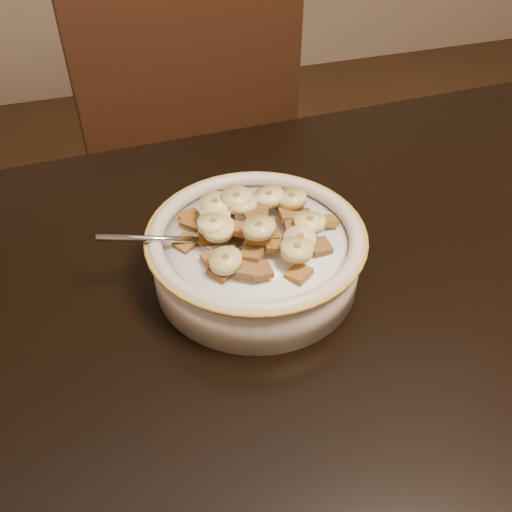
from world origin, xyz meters
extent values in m
cube|color=black|center=(-0.19, 0.56, 0.52)|extent=(0.51, 0.51, 1.03)
cylinder|color=beige|center=(-0.25, 0.13, 0.78)|extent=(0.21, 0.21, 0.05)
cylinder|color=white|center=(-0.25, 0.13, 0.80)|extent=(0.18, 0.18, 0.00)
ellipsoid|color=#AEB1C4|center=(-0.29, 0.14, 0.81)|extent=(0.06, 0.05, 0.01)
cube|color=#643610|center=(-0.27, 0.19, 0.81)|extent=(0.02, 0.02, 0.01)
cube|color=brown|center=(-0.30, 0.09, 0.81)|extent=(0.03, 0.03, 0.01)
cube|color=brown|center=(-0.25, 0.15, 0.82)|extent=(0.03, 0.03, 0.01)
cube|color=#975728|center=(-0.30, 0.11, 0.81)|extent=(0.02, 0.02, 0.01)
cube|color=brown|center=(-0.28, 0.08, 0.81)|extent=(0.03, 0.03, 0.01)
cube|color=brown|center=(-0.21, 0.14, 0.82)|extent=(0.02, 0.02, 0.01)
cube|color=#9A5B1A|center=(-0.25, 0.13, 0.82)|extent=(0.03, 0.03, 0.01)
cube|color=brown|center=(-0.23, 0.19, 0.81)|extent=(0.02, 0.02, 0.01)
cube|color=brown|center=(-0.18, 0.13, 0.81)|extent=(0.02, 0.02, 0.01)
cube|color=brown|center=(-0.20, 0.18, 0.81)|extent=(0.02, 0.02, 0.01)
cube|color=brown|center=(-0.24, 0.18, 0.82)|extent=(0.02, 0.02, 0.01)
cube|color=brown|center=(-0.27, 0.13, 0.82)|extent=(0.03, 0.03, 0.01)
cube|color=brown|center=(-0.27, 0.10, 0.82)|extent=(0.03, 0.03, 0.01)
cube|color=brown|center=(-0.21, 0.13, 0.82)|extent=(0.02, 0.02, 0.01)
cube|color=brown|center=(-0.28, 0.16, 0.81)|extent=(0.03, 0.03, 0.01)
cube|color=brown|center=(-0.31, 0.17, 0.81)|extent=(0.03, 0.03, 0.01)
cube|color=brown|center=(-0.25, 0.12, 0.82)|extent=(0.02, 0.02, 0.01)
cube|color=brown|center=(-0.26, 0.20, 0.81)|extent=(0.03, 0.03, 0.01)
cube|color=brown|center=(-0.20, 0.14, 0.81)|extent=(0.02, 0.02, 0.01)
cube|color=brown|center=(-0.21, 0.18, 0.81)|extent=(0.03, 0.03, 0.01)
cube|color=brown|center=(-0.32, 0.14, 0.81)|extent=(0.03, 0.03, 0.01)
cube|color=brown|center=(-0.26, 0.11, 0.82)|extent=(0.03, 0.03, 0.01)
cube|color=brown|center=(-0.27, 0.08, 0.81)|extent=(0.02, 0.02, 0.01)
cube|color=brown|center=(-0.24, 0.10, 0.82)|extent=(0.02, 0.02, 0.01)
cube|color=#9D5E23|center=(-0.23, 0.07, 0.81)|extent=(0.03, 0.03, 0.01)
cube|color=brown|center=(-0.20, 0.10, 0.81)|extent=(0.02, 0.02, 0.01)
cube|color=brown|center=(-0.25, 0.14, 0.82)|extent=(0.02, 0.02, 0.01)
cube|color=brown|center=(-0.31, 0.18, 0.81)|extent=(0.02, 0.02, 0.01)
cube|color=brown|center=(-0.30, 0.14, 0.81)|extent=(0.02, 0.03, 0.01)
cylinder|color=#F4EAA2|center=(-0.29, 0.16, 0.82)|extent=(0.03, 0.03, 0.01)
cylinder|color=beige|center=(-0.29, 0.13, 0.83)|extent=(0.04, 0.04, 0.01)
cylinder|color=#D3C574|center=(-0.26, 0.11, 0.84)|extent=(0.04, 0.04, 0.01)
cylinder|color=beige|center=(-0.22, 0.10, 0.82)|extent=(0.04, 0.04, 0.01)
cylinder|color=#FBE37B|center=(-0.20, 0.12, 0.82)|extent=(0.04, 0.04, 0.01)
cylinder|color=beige|center=(-0.30, 0.13, 0.83)|extent=(0.03, 0.03, 0.02)
cylinder|color=#FCEAA8|center=(-0.23, 0.17, 0.82)|extent=(0.04, 0.04, 0.01)
cylinder|color=#E5CB7C|center=(-0.21, 0.16, 0.82)|extent=(0.04, 0.04, 0.01)
cylinder|color=#CDB97E|center=(-0.26, 0.17, 0.83)|extent=(0.04, 0.04, 0.01)
cylinder|color=#DFD686|center=(-0.29, 0.09, 0.82)|extent=(0.04, 0.04, 0.01)
cylinder|color=#EDE176|center=(-0.23, 0.08, 0.82)|extent=(0.04, 0.04, 0.01)
cylinder|color=#FFE589|center=(-0.29, 0.17, 0.83)|extent=(0.04, 0.04, 0.01)
cylinder|color=beige|center=(-0.26, 0.16, 0.83)|extent=(0.04, 0.04, 0.01)
camera|label=1|loc=(-0.38, -0.29, 1.17)|focal=40.00mm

